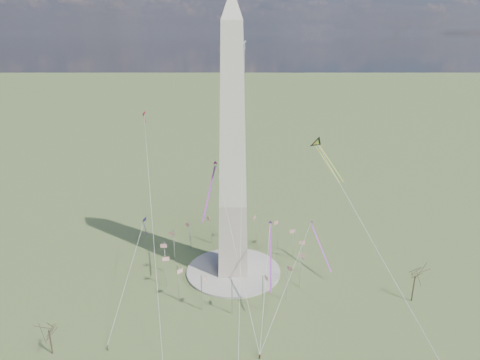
{
  "coord_description": "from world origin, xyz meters",
  "views": [
    {
      "loc": [
        2.9,
        -143.9,
        86.75
      ],
      "look_at": [
        2.51,
        0.0,
        37.35
      ],
      "focal_mm": 32.0,
      "sensor_mm": 36.0,
      "label": 1
    }
  ],
  "objects_px": {
    "washington_monument": "(233,151)",
    "kite_delta_black": "(318,145)",
    "person_west": "(107,348)",
    "tree_near": "(415,274)"
  },
  "relations": [
    {
      "from": "tree_near",
      "to": "kite_delta_black",
      "type": "relative_size",
      "value": 0.88
    },
    {
      "from": "washington_monument",
      "to": "kite_delta_black",
      "type": "relative_size",
      "value": 6.0
    },
    {
      "from": "tree_near",
      "to": "person_west",
      "type": "distance_m",
      "value": 100.55
    },
    {
      "from": "person_west",
      "to": "tree_near",
      "type": "bearing_deg",
      "value": -157.73
    },
    {
      "from": "washington_monument",
      "to": "person_west",
      "type": "relative_size",
      "value": 61.02
    },
    {
      "from": "washington_monument",
      "to": "person_west",
      "type": "bearing_deg",
      "value": -129.67
    },
    {
      "from": "washington_monument",
      "to": "tree_near",
      "type": "distance_m",
      "value": 74.35
    },
    {
      "from": "tree_near",
      "to": "washington_monument",
      "type": "bearing_deg",
      "value": 163.08
    },
    {
      "from": "tree_near",
      "to": "kite_delta_black",
      "type": "bearing_deg",
      "value": 133.33
    },
    {
      "from": "washington_monument",
      "to": "kite_delta_black",
      "type": "xyz_separation_m",
      "value": [
        32.0,
        12.48,
        -1.05
      ]
    }
  ]
}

